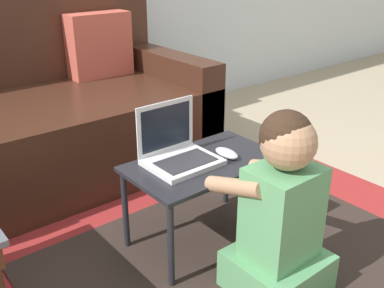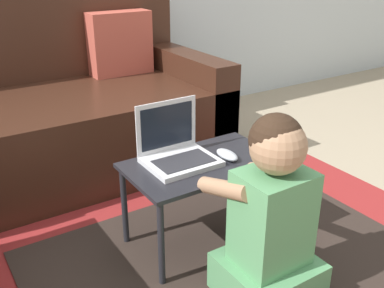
% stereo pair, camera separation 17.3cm
% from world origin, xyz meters
% --- Properties ---
extents(ground_plane, '(16.00, 16.00, 0.00)m').
position_xyz_m(ground_plane, '(0.00, 0.00, 0.00)').
color(ground_plane, gray).
extents(area_rug, '(1.99, 1.49, 0.01)m').
position_xyz_m(area_rug, '(0.03, -0.19, 0.00)').
color(area_rug, maroon).
rests_on(area_rug, ground_plane).
extents(couch, '(1.68, 0.93, 0.93)m').
position_xyz_m(couch, '(-0.23, 1.04, 0.31)').
color(couch, '#381E14').
rests_on(couch, ground_plane).
extents(laptop_desk, '(0.59, 0.35, 0.36)m').
position_xyz_m(laptop_desk, '(0.03, 0.01, 0.32)').
color(laptop_desk, black).
rests_on(laptop_desk, ground_plane).
extents(laptop, '(0.26, 0.22, 0.22)m').
position_xyz_m(laptop, '(-0.05, 0.06, 0.40)').
color(laptop, silver).
rests_on(laptop, laptop_desk).
extents(computer_mouse, '(0.06, 0.12, 0.03)m').
position_xyz_m(computer_mouse, '(0.13, -0.02, 0.38)').
color(computer_mouse, '#B2B7C1').
rests_on(computer_mouse, laptop_desk).
extents(person_seated, '(0.30, 0.39, 0.67)m').
position_xyz_m(person_seated, '(0.04, -0.38, 0.31)').
color(person_seated, '#518E5B').
rests_on(person_seated, ground_plane).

